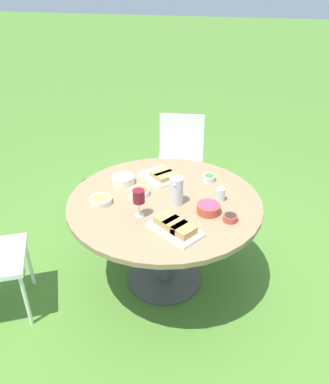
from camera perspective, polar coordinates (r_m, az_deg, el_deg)
ground_plane at (r=3.01m, az=0.00°, el=-13.06°), size 40.00×40.00×0.00m
dining_table at (r=2.62m, az=0.00°, el=-3.18°), size 1.33×1.33×0.73m
chair_near_left at (r=3.72m, az=2.43°, el=5.86°), size 0.47×0.48×0.89m
water_pitcher at (r=2.48m, az=1.82°, el=0.22°), size 0.10×0.09×0.19m
wine_glass at (r=2.33m, az=-3.94°, el=-0.81°), size 0.08×0.08×0.19m
platter_bread_main at (r=2.82m, az=-0.40°, el=2.52°), size 0.36×0.37×0.06m
platter_charcuterie at (r=2.25m, az=1.60°, el=-5.33°), size 0.33×0.37×0.07m
bowl_fries at (r=2.55m, az=-9.71°, el=-1.22°), size 0.15×0.15×0.04m
bowl_salad at (r=2.82m, az=6.81°, el=2.22°), size 0.09×0.09×0.04m
bowl_olives at (r=2.38m, az=9.99°, el=-3.85°), size 0.09×0.09×0.04m
bowl_dip_red at (r=2.43m, az=6.74°, el=-2.43°), size 0.15×0.15×0.06m
bowl_dip_cream at (r=2.77m, az=-6.30°, el=1.99°), size 0.16×0.16×0.06m
bowl_roasted_veg at (r=2.62m, az=-3.85°, el=0.07°), size 0.14×0.14×0.04m
cup_water_near at (r=2.57m, az=8.54°, el=-0.32°), size 0.06×0.06×0.09m
handbag at (r=3.77m, az=-11.81°, el=-1.33°), size 0.30×0.14×0.37m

